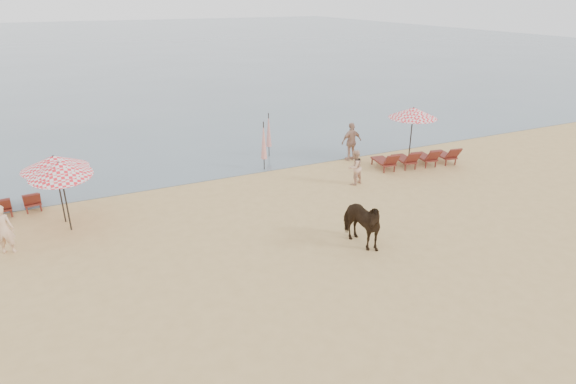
# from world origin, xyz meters

# --- Properties ---
(ground) EXTENTS (120.00, 120.00, 0.00)m
(ground) POSITION_xyz_m (0.00, 0.00, 0.00)
(ground) COLOR tan
(ground) RESTS_ON ground
(sea) EXTENTS (160.00, 140.00, 0.06)m
(sea) POSITION_xyz_m (0.00, 80.00, 0.00)
(sea) COLOR #51606B
(sea) RESTS_ON ground
(lounger_cluster_left) EXTENTS (1.69, 1.63, 0.55)m
(lounger_cluster_left) POSITION_xyz_m (-8.67, 9.91, 0.38)
(lounger_cluster_left) COLOR maroon
(lounger_cluster_left) RESTS_ON ground
(lounger_cluster_right) EXTENTS (4.03, 2.16, 0.61)m
(lounger_cluster_right) POSITION_xyz_m (7.89, 7.68, 0.42)
(lounger_cluster_right) COLOR maroon
(lounger_cluster_right) RESTS_ON ground
(umbrella_open_left_a) EXTENTS (2.17, 2.17, 2.47)m
(umbrella_open_left_a) POSITION_xyz_m (-7.15, 8.30, 2.22)
(umbrella_open_left_a) COLOR black
(umbrella_open_left_a) RESTS_ON ground
(umbrella_open_left_b) EXTENTS (2.00, 2.04, 2.55)m
(umbrella_open_left_b) POSITION_xyz_m (-7.00, 7.53, 2.21)
(umbrella_open_left_b) COLOR black
(umbrella_open_left_b) RESTS_ON ground
(umbrella_open_right) EXTENTS (2.20, 2.20, 2.69)m
(umbrella_open_right) POSITION_xyz_m (7.90, 8.24, 2.42)
(umbrella_open_right) COLOR black
(umbrella_open_right) RESTS_ON ground
(umbrella_closed_left) EXTENTS (0.28, 0.28, 2.26)m
(umbrella_closed_left) POSITION_xyz_m (1.29, 10.25, 1.39)
(umbrella_closed_left) COLOR black
(umbrella_closed_left) RESTS_ON ground
(umbrella_closed_right) EXTENTS (0.27, 0.27, 2.19)m
(umbrella_closed_right) POSITION_xyz_m (2.26, 11.93, 1.35)
(umbrella_closed_right) COLOR black
(umbrella_closed_right) RESTS_ON ground
(cow) EXTENTS (1.16, 2.03, 1.62)m
(cow) POSITION_xyz_m (1.27, 2.40, 0.81)
(cow) COLOR black
(cow) RESTS_ON ground
(beachgoer_left) EXTENTS (0.67, 0.53, 1.62)m
(beachgoer_left) POSITION_xyz_m (-8.84, 6.69, 0.81)
(beachgoer_left) COLOR #DCAE8A
(beachgoer_left) RESTS_ON ground
(beachgoer_right_a) EXTENTS (0.86, 0.76, 1.49)m
(beachgoer_right_a) POSITION_xyz_m (4.05, 7.01, 0.75)
(beachgoer_right_a) COLOR tan
(beachgoer_right_a) RESTS_ON ground
(beachgoer_right_b) EXTENTS (1.09, 0.48, 1.84)m
(beachgoer_right_b) POSITION_xyz_m (5.63, 9.77, 0.92)
(beachgoer_right_b) COLOR tan
(beachgoer_right_b) RESTS_ON ground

